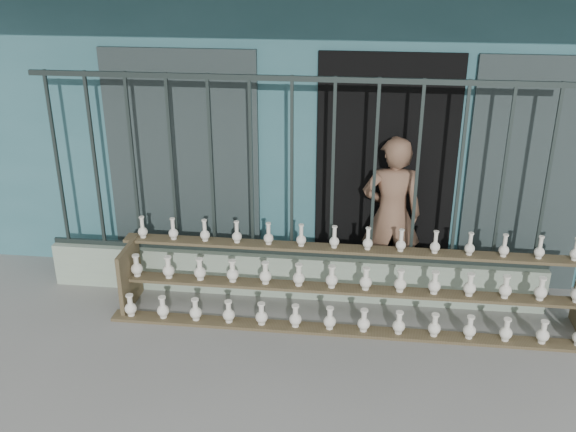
# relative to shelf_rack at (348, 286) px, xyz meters

# --- Properties ---
(ground) EXTENTS (60.00, 60.00, 0.00)m
(ground) POSITION_rel_shelf_rack_xyz_m (-0.59, -0.88, -0.36)
(ground) COLOR slate
(workshop_building) EXTENTS (7.40, 6.60, 3.21)m
(workshop_building) POSITION_rel_shelf_rack_xyz_m (-0.59, 3.35, 1.26)
(workshop_building) COLOR #316269
(workshop_building) RESTS_ON ground
(parapet_wall) EXTENTS (5.00, 0.20, 0.45)m
(parapet_wall) POSITION_rel_shelf_rack_xyz_m (-0.59, 0.42, -0.14)
(parapet_wall) COLOR #90A48D
(parapet_wall) RESTS_ON ground
(security_fence) EXTENTS (5.00, 0.04, 1.80)m
(security_fence) POSITION_rel_shelf_rack_xyz_m (-0.59, 0.42, 0.98)
(security_fence) COLOR #283330
(security_fence) RESTS_ON parapet_wall
(shelf_rack) EXTENTS (4.50, 0.68, 0.85)m
(shelf_rack) POSITION_rel_shelf_rack_xyz_m (0.00, 0.00, 0.00)
(shelf_rack) COLOR brown
(shelf_rack) RESTS_ON ground
(elderly_woman) EXTENTS (0.62, 0.43, 1.65)m
(elderly_woman) POSITION_rel_shelf_rack_xyz_m (0.39, 0.67, 0.46)
(elderly_woman) COLOR brown
(elderly_woman) RESTS_ON ground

